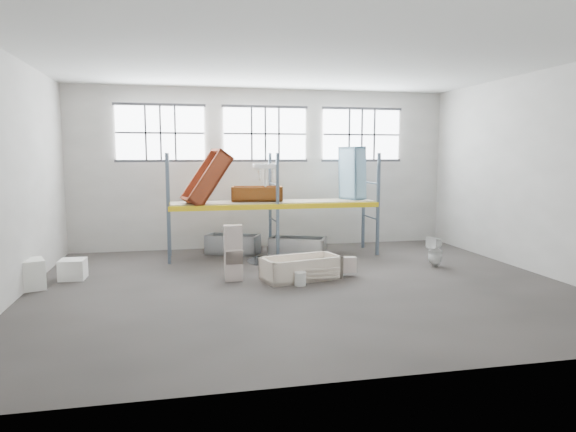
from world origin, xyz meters
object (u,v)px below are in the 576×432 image
object	(u,v)px
toilet_beige	(234,263)
blue_tub_upright	(352,173)
steel_tub_right	(298,247)
carton_near	(25,275)
bathtub_beige	(301,268)
steel_tub_left	(233,244)
toilet_white	(435,251)
rust_tub_flat	(257,194)
cistern_tall	(233,253)
bucket	(300,279)

from	to	relation	value
toilet_beige	blue_tub_upright	distance (m)	5.20
steel_tub_right	blue_tub_upright	size ratio (longest dim) A/B	1.00
steel_tub_right	carton_near	bearing A→B (deg)	-161.80
bathtub_beige	blue_tub_upright	world-z (taller)	blue_tub_upright
toilet_beige	carton_near	xyz separation A→B (m)	(-4.59, -0.06, -0.05)
steel_tub_left	bathtub_beige	bearing A→B (deg)	-70.28
toilet_beige	toilet_white	bearing A→B (deg)	-175.54
bathtub_beige	rust_tub_flat	world-z (taller)	rust_tub_flat
rust_tub_flat	carton_near	distance (m)	6.42
cistern_tall	toilet_white	world-z (taller)	cistern_tall
blue_tub_upright	carton_near	size ratio (longest dim) A/B	2.08
steel_tub_left	rust_tub_flat	xyz separation A→B (m)	(0.68, -0.35, 1.53)
blue_tub_upright	cistern_tall	bearing A→B (deg)	-143.00
steel_tub_left	blue_tub_upright	bearing A→B (deg)	-4.97
cistern_tall	steel_tub_left	world-z (taller)	cistern_tall
cistern_tall	toilet_white	xyz separation A→B (m)	(5.38, 0.38, -0.25)
steel_tub_right	cistern_tall	bearing A→B (deg)	-131.98
blue_tub_upright	bucket	bearing A→B (deg)	-123.78
cistern_tall	toilet_white	bearing A→B (deg)	4.77
bathtub_beige	bucket	distance (m)	0.61
cistern_tall	carton_near	distance (m)	4.58
cistern_tall	steel_tub_right	xyz separation A→B (m)	(2.10, 2.34, -0.37)
toilet_beige	carton_near	size ratio (longest dim) A/B	0.99
steel_tub_left	blue_tub_upright	size ratio (longest dim) A/B	0.98
steel_tub_right	bucket	xyz separation A→B (m)	(-0.67, -3.13, -0.14)
bathtub_beige	carton_near	size ratio (longest dim) A/B	2.40
toilet_white	blue_tub_upright	world-z (taller)	blue_tub_upright
bathtub_beige	blue_tub_upright	xyz separation A→B (m)	(2.36, 3.18, 2.13)
rust_tub_flat	steel_tub_left	bearing A→B (deg)	153.04
steel_tub_right	blue_tub_upright	distance (m)	2.87
toilet_white	steel_tub_left	xyz separation A→B (m)	(-5.05, 2.91, -0.12)
toilet_beige	steel_tub_left	world-z (taller)	toilet_beige
cistern_tall	carton_near	xyz separation A→B (m)	(-4.56, 0.15, -0.33)
steel_tub_right	carton_near	distance (m)	7.02
steel_tub_right	toilet_white	bearing A→B (deg)	-30.79
rust_tub_flat	blue_tub_upright	bearing A→B (deg)	0.62
cistern_tall	bucket	bearing A→B (deg)	-28.10
toilet_beige	rust_tub_flat	size ratio (longest dim) A/B	0.52
cistern_tall	blue_tub_upright	xyz separation A→B (m)	(3.95, 2.98, 1.74)
bucket	carton_near	xyz separation A→B (m)	(-6.00, 0.93, 0.17)
blue_tub_upright	rust_tub_flat	bearing A→B (deg)	-179.38
toilet_beige	blue_tub_upright	world-z (taller)	blue_tub_upright
blue_tub_upright	carton_near	xyz separation A→B (m)	(-8.51, -2.83, -2.07)
rust_tub_flat	bucket	world-z (taller)	rust_tub_flat
bathtub_beige	blue_tub_upright	bearing A→B (deg)	39.89
bathtub_beige	steel_tub_right	world-z (taller)	steel_tub_right
bathtub_beige	cistern_tall	xyz separation A→B (m)	(-1.59, 0.21, 0.39)
bathtub_beige	toilet_white	distance (m)	3.84
rust_tub_flat	carton_near	xyz separation A→B (m)	(-5.58, -2.80, -1.49)
steel_tub_right	rust_tub_flat	distance (m)	1.97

